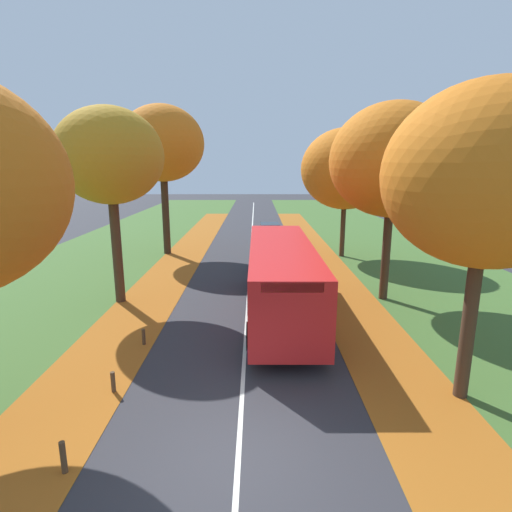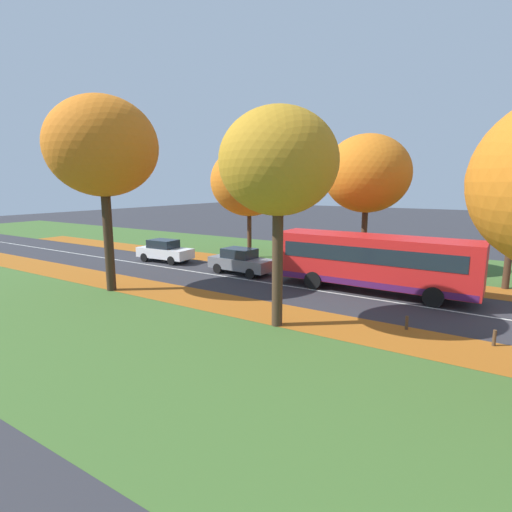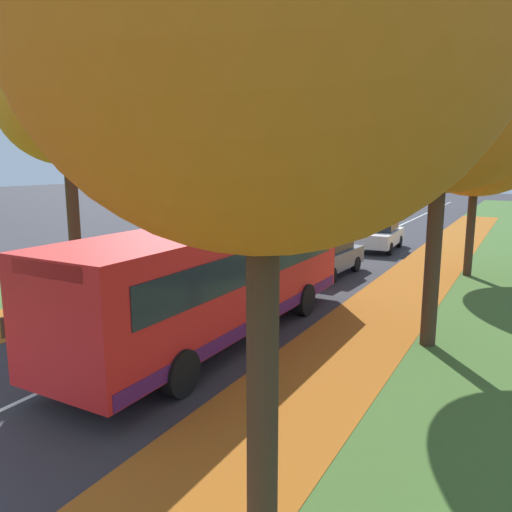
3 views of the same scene
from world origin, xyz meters
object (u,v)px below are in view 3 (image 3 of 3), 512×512
(tree_left_near, at_px, (66,106))
(car_white_following, at_px, (380,235))
(tree_left_mid, at_px, (225,104))
(bollard_fourth, at_px, (3,328))
(car_grey_lead, at_px, (327,255))
(tree_right_mid, at_px, (479,128))
(tree_right_nearest, at_px, (263,29))
(tree_right_near, at_px, (444,86))
(bus, at_px, (219,274))

(tree_left_near, relative_size, car_white_following, 2.00)
(tree_left_near, bearing_deg, tree_left_mid, 90.37)
(tree_left_mid, height_order, bollard_fourth, tree_left_mid)
(tree_left_mid, bearing_deg, car_grey_lead, -26.81)
(tree_right_mid, relative_size, bollard_fourth, 15.11)
(tree_right_nearest, distance_m, tree_right_near, 8.12)
(car_white_following, bearing_deg, tree_right_near, -69.97)
(tree_right_near, height_order, tree_right_mid, tree_right_near)
(car_grey_lead, bearing_deg, car_white_following, 87.64)
(car_grey_lead, distance_m, car_white_following, 7.04)
(tree_left_mid, distance_m, tree_right_near, 15.75)
(tree_right_near, bearing_deg, tree_right_nearest, -92.96)
(bollard_fourth, bearing_deg, tree_left_mid, 99.14)
(bollard_fourth, bearing_deg, bus, 29.90)
(tree_right_nearest, bearing_deg, bollard_fourth, 161.49)
(tree_right_mid, distance_m, bollard_fourth, 17.89)
(tree_left_mid, height_order, tree_right_mid, tree_left_mid)
(car_grey_lead, bearing_deg, tree_right_nearest, -71.80)
(tree_left_near, distance_m, bollard_fourth, 8.01)
(tree_left_near, height_order, tree_right_nearest, tree_left_near)
(tree_left_near, height_order, tree_right_near, tree_right_near)
(tree_left_mid, height_order, bus, tree_left_mid)
(car_grey_lead, bearing_deg, tree_left_near, -136.58)
(car_grey_lead, xyz_separation_m, car_white_following, (0.29, 7.03, 0.00))
(tree_right_mid, xyz_separation_m, car_white_following, (-4.78, 4.34, -5.04))
(bollard_fourth, bearing_deg, tree_right_mid, 54.84)
(tree_left_mid, bearing_deg, bus, -58.57)
(tree_right_mid, distance_m, bus, 12.78)
(tree_right_near, distance_m, car_white_following, 15.18)
(tree_left_mid, relative_size, car_white_following, 2.35)
(tree_left_mid, xyz_separation_m, bollard_fourth, (2.38, -14.78, -7.21))
(tree_right_near, bearing_deg, bollard_fourth, -153.40)
(tree_right_nearest, height_order, car_white_following, tree_right_nearest)
(tree_left_near, xyz_separation_m, car_white_following, (7.32, 13.68, -5.64))
(bollard_fourth, relative_size, bus, 0.05)
(tree_right_near, distance_m, tree_right_mid, 8.97)
(tree_right_mid, height_order, car_white_following, tree_right_mid)
(car_grey_lead, bearing_deg, tree_right_mid, 27.99)
(tree_right_nearest, height_order, bus, tree_right_nearest)
(tree_right_mid, bearing_deg, tree_left_near, -142.32)
(tree_right_nearest, xyz_separation_m, tree_right_mid, (0.35, 17.05, 0.02))
(bollard_fourth, relative_size, car_white_following, 0.13)
(tree_right_nearest, relative_size, tree_right_near, 0.92)
(tree_right_nearest, relative_size, bollard_fourth, 14.36)
(tree_left_mid, xyz_separation_m, car_white_following, (7.38, 3.45, -6.68))
(tree_right_mid, relative_size, car_white_following, 1.99)
(tree_left_near, height_order, bus, tree_left_near)
(tree_right_mid, bearing_deg, tree_right_nearest, -91.19)
(tree_left_near, xyz_separation_m, tree_left_mid, (-0.07, 10.23, 1.04))
(tree_right_near, relative_size, bollard_fourth, 15.60)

